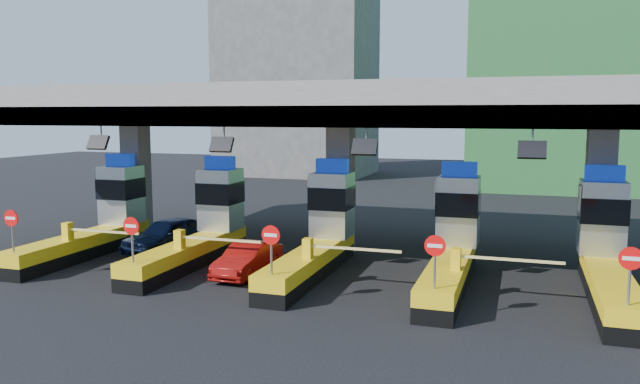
% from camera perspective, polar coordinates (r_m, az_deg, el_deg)
% --- Properties ---
extents(ground, '(120.00, 120.00, 0.00)m').
position_cam_1_polar(ground, '(23.92, -0.16, -7.21)').
color(ground, black).
rests_on(ground, ground).
extents(toll_canopy, '(28.00, 12.09, 7.00)m').
position_cam_1_polar(toll_canopy, '(25.91, 1.85, 7.59)').
color(toll_canopy, slate).
rests_on(toll_canopy, ground).
extents(toll_lane_far_left, '(4.43, 8.00, 4.16)m').
position_cam_1_polar(toll_lane_far_left, '(28.55, -19.41, -2.39)').
color(toll_lane_far_left, black).
rests_on(toll_lane_far_left, ground).
extents(toll_lane_left, '(4.43, 8.00, 4.16)m').
position_cam_1_polar(toll_lane_left, '(25.84, -10.56, -3.08)').
color(toll_lane_left, black).
rests_on(toll_lane_left, ground).
extents(toll_lane_center, '(4.43, 8.00, 4.16)m').
position_cam_1_polar(toll_lane_center, '(23.87, 0.05, -3.80)').
color(toll_lane_center, black).
rests_on(toll_lane_center, ground).
extents(toll_lane_right, '(4.43, 8.00, 4.16)m').
position_cam_1_polar(toll_lane_right, '(22.85, 12.10, -4.46)').
color(toll_lane_right, black).
rests_on(toll_lane_right, ground).
extents(toll_lane_far_right, '(4.43, 8.00, 4.16)m').
position_cam_1_polar(toll_lane_far_right, '(22.90, 24.68, -4.94)').
color(toll_lane_far_right, black).
rests_on(toll_lane_far_right, ground).
extents(bg_building_scaffold, '(18.00, 12.00, 28.00)m').
position_cam_1_polar(bg_building_scaffold, '(54.80, 23.74, 15.04)').
color(bg_building_scaffold, '#1E5926').
rests_on(bg_building_scaffold, ground).
extents(bg_building_concrete, '(14.00, 10.00, 18.00)m').
position_cam_1_polar(bg_building_concrete, '(61.85, -2.03, 10.01)').
color(bg_building_concrete, '#4C4C49').
rests_on(bg_building_concrete, ground).
extents(van, '(2.92, 4.68, 1.49)m').
position_cam_1_polar(van, '(27.82, -13.65, -3.80)').
color(van, black).
rests_on(van, ground).
extents(red_car, '(1.40, 3.71, 1.21)m').
position_cam_1_polar(red_car, '(23.29, -6.63, -6.12)').
color(red_car, maroon).
rests_on(red_car, ground).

